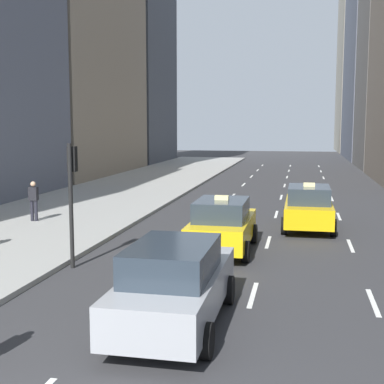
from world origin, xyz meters
The scene contains 7 objects.
sidewalk_left centered at (-7.00, 27.00, 0.07)m, with size 8.00×66.00×0.15m, color #9E9E99.
lane_markings centered at (2.60, 23.00, 0.01)m, with size 5.72×56.00×0.01m.
taxi_lead centered at (1.20, 12.36, 0.88)m, with size 2.02×4.40×1.87m.
taxi_second centered at (4.00, 16.77, 0.88)m, with size 2.02×4.40×1.87m.
sedan_black_near centered at (1.20, 5.68, 0.90)m, with size 2.02×4.81×1.77m.
pedestrian_far_walking centered at (-7.15, 15.47, 1.07)m, with size 0.36×0.22×1.65m.
traffic_light_pole centered at (-2.75, 9.53, 2.41)m, with size 0.24×0.42×3.60m.
Camera 1 is at (3.67, -4.65, 4.13)m, focal length 50.00 mm.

